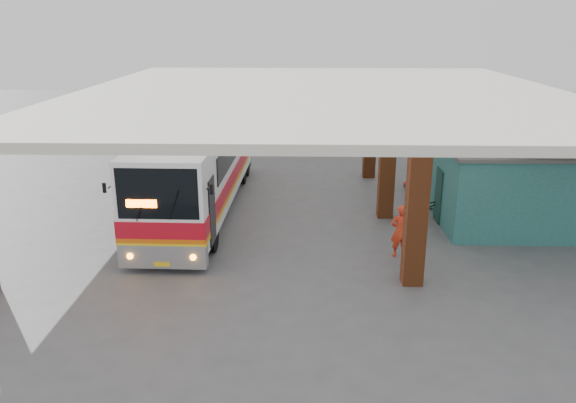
% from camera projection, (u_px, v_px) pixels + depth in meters
% --- Properties ---
extents(ground, '(90.00, 90.00, 0.00)m').
position_uv_depth(ground, '(311.00, 244.00, 19.86)').
color(ground, '#515154').
rests_on(ground, ground).
extents(brick_columns, '(20.10, 21.60, 4.35)m').
position_uv_depth(brick_columns, '(344.00, 152.00, 23.90)').
color(brick_columns, brown).
rests_on(brick_columns, ground).
extents(canopy_roof, '(21.00, 23.00, 0.30)m').
position_uv_depth(canopy_roof, '(322.00, 93.00, 24.64)').
color(canopy_roof, silver).
rests_on(canopy_roof, brick_columns).
extents(shop_building, '(5.20, 8.20, 3.11)m').
position_uv_depth(shop_building, '(493.00, 173.00, 22.98)').
color(shop_building, '#28665D').
rests_on(shop_building, ground).
extents(coach_bus, '(2.98, 13.22, 3.84)m').
position_uv_depth(coach_bus, '(201.00, 164.00, 22.99)').
color(coach_bus, white).
rests_on(coach_bus, ground).
extents(motorcycle, '(2.11, 0.94, 1.07)m').
position_uv_depth(motorcycle, '(429.00, 206.00, 22.17)').
color(motorcycle, black).
rests_on(motorcycle, ground).
extents(pedestrian, '(0.72, 0.54, 1.79)m').
position_uv_depth(pedestrian, '(400.00, 231.00, 18.55)').
color(pedestrian, red).
rests_on(pedestrian, ground).
extents(red_chair, '(0.41, 0.41, 0.75)m').
position_uv_depth(red_chair, '(410.00, 181.00, 26.36)').
color(red_chair, red).
rests_on(red_chair, ground).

